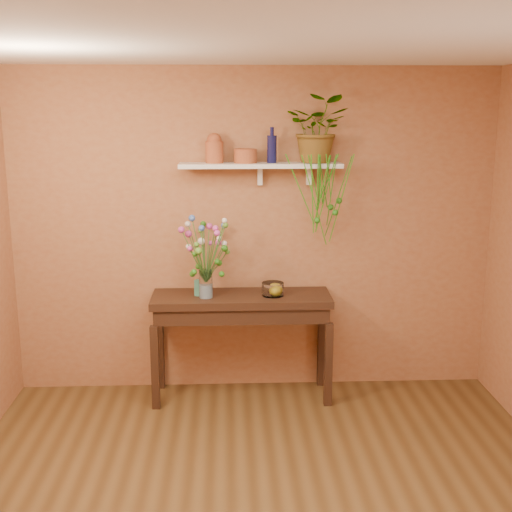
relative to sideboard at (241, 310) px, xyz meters
name	(u,v)px	position (x,y,z in m)	size (l,w,h in m)	color
room	(268,301)	(0.11, -1.75, 0.60)	(4.04, 4.04, 2.70)	brown
sideboard	(241,310)	(0.00, 0.00, 0.00)	(1.45, 0.47, 0.88)	#322012
wall_shelf	(262,166)	(0.17, 0.13, 1.16)	(1.30, 0.24, 0.19)	white
terracotta_jug	(214,149)	(-0.21, 0.15, 1.30)	(0.18, 0.18, 0.24)	#9D532D
terracotta_pot	(245,156)	(0.04, 0.14, 1.24)	(0.18, 0.18, 0.11)	#9D532D
blue_bottle	(272,148)	(0.25, 0.13, 1.30)	(0.10, 0.10, 0.28)	#11123D
spider_plant	(319,129)	(0.62, 0.15, 1.45)	(0.48, 0.42, 0.53)	#286816
plant_fronds	(326,199)	(0.67, -0.02, 0.91)	(0.54, 0.34, 0.75)	#286816
glass_vase	(206,286)	(-0.28, -0.06, 0.22)	(0.11, 0.11, 0.23)	white
bouquet	(206,244)	(-0.28, -0.07, 0.57)	(0.40, 0.61, 0.55)	#386B28
glass_bowl	(273,290)	(0.25, -0.02, 0.18)	(0.18, 0.18, 0.11)	white
lemon	(275,290)	(0.27, -0.03, 0.18)	(0.08, 0.08, 0.08)	yellow
carton	(199,288)	(-0.34, 0.00, 0.19)	(0.07, 0.05, 0.13)	#2B7080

